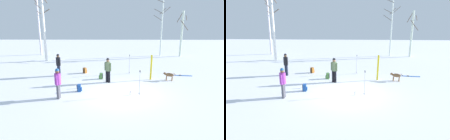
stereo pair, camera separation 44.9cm
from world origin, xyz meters
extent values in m
plane|color=white|center=(0.00, 0.00, 0.00)|extent=(60.00, 60.00, 0.00)
cylinder|color=#1E2338|center=(-4.62, 3.59, 0.41)|extent=(0.16, 0.16, 0.82)
cylinder|color=#1E2338|center=(-4.75, 3.71, 0.41)|extent=(0.16, 0.16, 0.82)
cylinder|color=black|center=(-4.69, 3.65, 1.13)|extent=(0.34, 0.34, 0.62)
sphere|color=brown|center=(-4.69, 3.65, 1.55)|extent=(0.22, 0.22, 0.22)
sphere|color=black|center=(-4.69, 3.65, 1.61)|extent=(0.21, 0.21, 0.21)
cylinder|color=black|center=(-4.54, 3.50, 1.11)|extent=(0.10, 0.10, 0.56)
cylinder|color=black|center=(-4.84, 3.80, 1.11)|extent=(0.10, 0.10, 0.56)
cylinder|color=black|center=(-0.95, 2.13, 0.41)|extent=(0.16, 0.16, 0.82)
cylinder|color=black|center=(-0.79, 2.04, 0.41)|extent=(0.16, 0.16, 0.82)
cylinder|color=#566B47|center=(-0.87, 2.09, 1.13)|extent=(0.34, 0.34, 0.62)
sphere|color=#997051|center=(-0.87, 2.09, 1.55)|extent=(0.22, 0.22, 0.22)
sphere|color=black|center=(-0.87, 2.09, 1.61)|extent=(0.21, 0.21, 0.21)
cylinder|color=#566B47|center=(-1.05, 2.18, 1.11)|extent=(0.10, 0.10, 0.56)
cylinder|color=#566B47|center=(-0.68, 1.99, 1.11)|extent=(0.10, 0.10, 0.56)
cylinder|color=#4C4C56|center=(-3.50, -0.88, 0.41)|extent=(0.16, 0.16, 0.82)
cylinder|color=#4C4C56|center=(-3.50, -0.70, 0.41)|extent=(0.16, 0.16, 0.82)
cylinder|color=purple|center=(-3.50, -0.79, 1.13)|extent=(0.34, 0.34, 0.62)
sphere|color=brown|center=(-3.50, -0.79, 1.55)|extent=(0.22, 0.22, 0.22)
sphere|color=#265999|center=(-3.50, -0.79, 1.61)|extent=(0.21, 0.21, 0.21)
cylinder|color=purple|center=(-3.51, -1.00, 1.11)|extent=(0.10, 0.10, 0.56)
cylinder|color=purple|center=(-3.49, -0.58, 1.11)|extent=(0.10, 0.10, 0.56)
ellipsoid|color=brown|center=(3.51, 2.58, 0.41)|extent=(0.64, 0.41, 0.26)
sphere|color=brown|center=(3.19, 2.70, 0.48)|extent=(0.18, 0.18, 0.18)
ellipsoid|color=brown|center=(3.13, 2.72, 0.46)|extent=(0.11, 0.09, 0.06)
cylinder|color=brown|center=(3.84, 2.47, 0.49)|extent=(0.19, 0.10, 0.17)
cylinder|color=brown|center=(3.30, 2.58, 0.14)|extent=(0.07, 0.07, 0.28)
cylinder|color=brown|center=(3.35, 2.72, 0.14)|extent=(0.07, 0.07, 0.28)
cylinder|color=brown|center=(3.67, 2.45, 0.14)|extent=(0.07, 0.07, 0.28)
cylinder|color=brown|center=(3.72, 2.59, 0.14)|extent=(0.07, 0.07, 0.28)
cube|color=yellow|center=(2.23, 2.73, 0.86)|extent=(0.08, 0.06, 1.73)
cube|color=yellow|center=(2.23, 2.73, 1.77)|extent=(0.06, 0.04, 0.10)
cube|color=yellow|center=(2.18, 2.76, 0.86)|extent=(0.08, 0.06, 1.73)
cube|color=yellow|center=(2.18, 2.76, 1.77)|extent=(0.06, 0.04, 0.10)
cube|color=blue|center=(4.64, 3.75, 0.01)|extent=(1.86, 0.31, 0.02)
cube|color=#333338|center=(4.69, 3.75, 0.03)|extent=(0.13, 0.08, 0.03)
cube|color=blue|center=(4.65, 3.85, 0.01)|extent=(1.86, 0.31, 0.02)
cube|color=#333338|center=(4.70, 3.85, 0.03)|extent=(0.13, 0.08, 0.03)
cylinder|color=#B2B2BC|center=(0.78, 4.40, 0.71)|extent=(0.02, 0.11, 1.42)
cylinder|color=black|center=(0.78, 4.40, 1.48)|extent=(0.04, 0.04, 0.10)
cylinder|color=black|center=(0.78, 4.40, 0.07)|extent=(0.07, 0.07, 0.01)
cylinder|color=#B2B2BC|center=(0.78, 4.30, 0.71)|extent=(0.02, 0.11, 1.42)
cylinder|color=black|center=(0.78, 4.30, 1.48)|extent=(0.04, 0.04, 0.10)
cylinder|color=black|center=(0.78, 4.30, 0.07)|extent=(0.07, 0.07, 0.01)
cylinder|color=#B2B2BC|center=(1.03, -0.14, 0.68)|extent=(0.02, 0.10, 1.36)
cylinder|color=black|center=(1.03, -0.14, 1.41)|extent=(0.04, 0.04, 0.10)
cylinder|color=black|center=(1.03, -0.14, 0.07)|extent=(0.07, 0.07, 0.01)
cylinder|color=#B2B2BC|center=(1.03, -0.25, 0.68)|extent=(0.02, 0.10, 1.36)
cylinder|color=black|center=(1.03, -0.25, 1.41)|extent=(0.04, 0.04, 0.10)
cylinder|color=black|center=(1.03, -0.25, 0.07)|extent=(0.07, 0.07, 0.01)
cube|color=#4C7F3F|center=(-1.39, 2.87, 0.22)|extent=(0.21, 0.26, 0.44)
cube|color=#4C7F3F|center=(-1.52, 2.87, 0.15)|extent=(0.06, 0.20, 0.20)
cube|color=black|center=(-1.28, 2.94, 0.22)|extent=(0.02, 0.04, 0.37)
cube|color=black|center=(-1.28, 2.79, 0.22)|extent=(0.02, 0.04, 0.37)
cube|color=#99591E|center=(-2.81, 4.45, 0.22)|extent=(0.33, 0.32, 0.44)
cube|color=#99591E|center=(-2.73, 4.55, 0.15)|extent=(0.19, 0.17, 0.20)
cube|color=black|center=(-2.83, 4.31, 0.22)|extent=(0.04, 0.04, 0.37)
cube|color=black|center=(-2.94, 4.40, 0.22)|extent=(0.04, 0.04, 0.37)
cube|color=#1E4C99|center=(-2.55, 0.29, 0.22)|extent=(0.23, 0.28, 0.44)
cube|color=#1E4C99|center=(-2.42, 0.30, 0.15)|extent=(0.08, 0.20, 0.20)
cube|color=black|center=(-2.66, 0.20, 0.22)|extent=(0.03, 0.04, 0.37)
cube|color=black|center=(-2.67, 0.34, 0.22)|extent=(0.03, 0.04, 0.37)
cylinder|color=silver|center=(-2.79, 0.79, 0.10)|extent=(0.06, 0.06, 0.21)
cylinder|color=black|center=(-2.79, 0.79, 0.22)|extent=(0.04, 0.04, 0.02)
cylinder|color=silver|center=(0.49, -0.29, 0.10)|extent=(0.07, 0.07, 0.20)
cylinder|color=black|center=(0.49, -0.29, 0.21)|extent=(0.04, 0.04, 0.02)
cylinder|color=silver|center=(-9.33, 12.79, 3.89)|extent=(0.21, 0.21, 7.78)
cylinder|color=brown|center=(-8.99, 12.60, 4.87)|extent=(0.47, 0.76, 0.45)
cylinder|color=brown|center=(-9.14, 12.51, 5.65)|extent=(0.65, 0.47, 0.66)
cylinder|color=brown|center=(-9.45, 12.54, 6.27)|extent=(0.58, 0.33, 0.70)
cylinder|color=silver|center=(-7.50, 9.16, 3.87)|extent=(0.24, 0.24, 7.75)
cylinder|color=brown|center=(-7.34, 9.62, 4.95)|extent=(1.00, 0.41, 0.56)
cylinder|color=silver|center=(5.00, 12.27, 3.66)|extent=(0.15, 0.15, 7.33)
cylinder|color=brown|center=(4.42, 11.95, 4.35)|extent=(0.69, 1.21, 0.60)
cylinder|color=brown|center=(5.10, 12.57, 5.09)|extent=(0.65, 0.26, 0.70)
cylinder|color=brown|center=(5.55, 12.49, 5.25)|extent=(0.50, 1.13, 0.62)
cylinder|color=brown|center=(4.45, 11.89, 5.06)|extent=(0.81, 1.15, 0.57)
cylinder|color=brown|center=(4.64, 11.96, 6.11)|extent=(0.67, 0.77, 0.41)
cylinder|color=silver|center=(7.21, 11.87, 2.56)|extent=(0.22, 0.22, 5.12)
cylinder|color=brown|center=(6.97, 12.21, 4.38)|extent=(0.76, 0.59, 1.08)
cylinder|color=brown|center=(7.29, 11.42, 3.55)|extent=(0.99, 0.23, 1.12)
cylinder|color=brown|center=(7.54, 11.70, 4.33)|extent=(0.44, 0.72, 0.54)
camera|label=1|loc=(-0.43, -11.04, 4.33)|focal=31.86mm
camera|label=2|loc=(0.02, -11.03, 4.33)|focal=31.86mm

